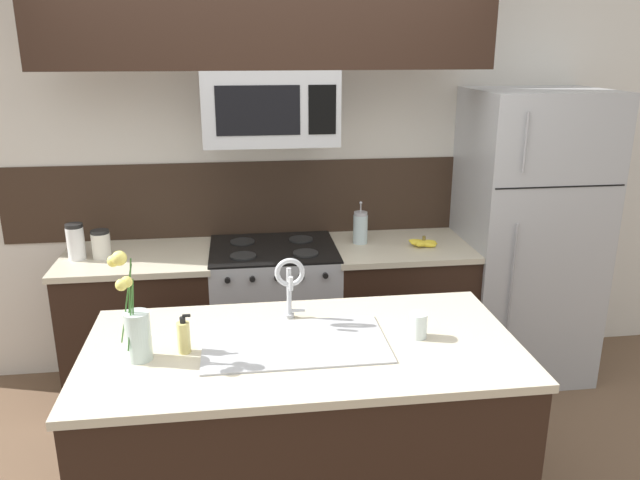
# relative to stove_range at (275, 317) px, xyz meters

# --- Properties ---
(ground_plane) EXTENTS (10.00, 10.00, 0.00)m
(ground_plane) POSITION_rel_stove_range_xyz_m (-0.00, -0.90, -0.46)
(ground_plane) COLOR brown
(rear_partition) EXTENTS (5.20, 0.10, 2.60)m
(rear_partition) POSITION_rel_stove_range_xyz_m (0.30, 0.38, 0.84)
(rear_partition) COLOR silver
(rear_partition) RESTS_ON ground
(splash_band) EXTENTS (3.29, 0.01, 0.48)m
(splash_band) POSITION_rel_stove_range_xyz_m (-0.00, 0.32, 0.69)
(splash_band) COLOR #332319
(splash_band) RESTS_ON rear_partition
(back_counter_left) EXTENTS (0.88, 0.65, 0.91)m
(back_counter_left) POSITION_rel_stove_range_xyz_m (-0.81, 0.00, -0.01)
(back_counter_left) COLOR black
(back_counter_left) RESTS_ON ground
(back_counter_right) EXTENTS (0.86, 0.65, 0.91)m
(back_counter_right) POSITION_rel_stove_range_xyz_m (0.79, 0.00, -0.01)
(back_counter_right) COLOR black
(back_counter_right) RESTS_ON ground
(stove_range) EXTENTS (0.76, 0.64, 0.93)m
(stove_range) POSITION_rel_stove_range_xyz_m (0.00, 0.00, 0.00)
(stove_range) COLOR #A8AAAF
(stove_range) RESTS_ON ground
(microwave) EXTENTS (0.74, 0.40, 0.41)m
(microwave) POSITION_rel_stove_range_xyz_m (0.00, -0.02, 1.30)
(microwave) COLOR #A8AAAF
(upper_cabinet_band) EXTENTS (2.44, 0.34, 0.60)m
(upper_cabinet_band) POSITION_rel_stove_range_xyz_m (-0.01, -0.05, 1.80)
(upper_cabinet_band) COLOR black
(refrigerator) EXTENTS (0.81, 0.74, 1.84)m
(refrigerator) POSITION_rel_stove_range_xyz_m (1.61, 0.02, 0.46)
(refrigerator) COLOR #A8AAAF
(refrigerator) RESTS_ON ground
(storage_jar_tall) EXTENTS (0.10, 0.10, 0.21)m
(storage_jar_tall) POSITION_rel_stove_range_xyz_m (-1.13, -0.02, 0.55)
(storage_jar_tall) COLOR silver
(storage_jar_tall) RESTS_ON back_counter_left
(storage_jar_medium) EXTENTS (0.11, 0.11, 0.16)m
(storage_jar_medium) POSITION_rel_stove_range_xyz_m (-0.99, -0.02, 0.53)
(storage_jar_medium) COLOR silver
(storage_jar_medium) RESTS_ON back_counter_left
(banana_bunch) EXTENTS (0.19, 0.12, 0.07)m
(banana_bunch) POSITION_rel_stove_range_xyz_m (0.92, -0.06, 0.47)
(banana_bunch) COLOR yellow
(banana_bunch) RESTS_ON back_counter_right
(french_press) EXTENTS (0.09, 0.09, 0.27)m
(french_press) POSITION_rel_stove_range_xyz_m (0.55, 0.06, 0.55)
(french_press) COLOR silver
(french_press) RESTS_ON back_counter_right
(island_counter) EXTENTS (1.80, 0.90, 0.91)m
(island_counter) POSITION_rel_stove_range_xyz_m (0.05, -1.25, -0.01)
(island_counter) COLOR black
(island_counter) RESTS_ON ground
(kitchen_sink) EXTENTS (0.76, 0.44, 0.16)m
(kitchen_sink) POSITION_rel_stove_range_xyz_m (0.01, -1.25, 0.38)
(kitchen_sink) COLOR #ADAFB5
(kitchen_sink) RESTS_ON island_counter
(sink_faucet) EXTENTS (0.14, 0.14, 0.31)m
(sink_faucet) POSITION_rel_stove_range_xyz_m (0.01, -1.03, 0.65)
(sink_faucet) COLOR #B7BABF
(sink_faucet) RESTS_ON island_counter
(dish_soap_bottle) EXTENTS (0.06, 0.05, 0.16)m
(dish_soap_bottle) POSITION_rel_stove_range_xyz_m (-0.43, -1.26, 0.52)
(dish_soap_bottle) COLOR #DBCC75
(dish_soap_bottle) RESTS_ON island_counter
(drinking_glass) EXTENTS (0.08, 0.08, 0.11)m
(drinking_glass) POSITION_rel_stove_range_xyz_m (0.54, -1.26, 0.50)
(drinking_glass) COLOR silver
(drinking_glass) RESTS_ON island_counter
(flower_vase) EXTENTS (0.14, 0.12, 0.45)m
(flower_vase) POSITION_rel_stove_range_xyz_m (-0.61, -1.30, 0.58)
(flower_vase) COLOR silver
(flower_vase) RESTS_ON island_counter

